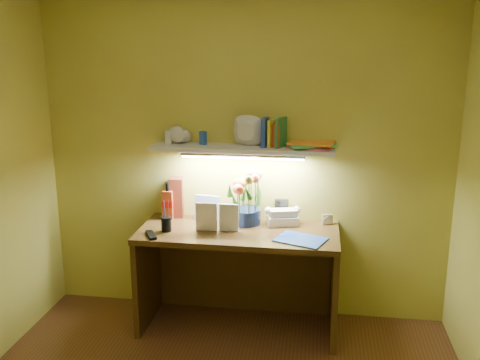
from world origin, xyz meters
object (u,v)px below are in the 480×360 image
(telephone, at_px, (282,215))
(desk_clock, at_px, (327,219))
(flower_bouquet, at_px, (246,198))
(desk, at_px, (238,279))
(whisky_bottle, at_px, (168,201))

(telephone, height_order, desk_clock, telephone)
(telephone, relative_size, desk_clock, 2.99)
(flower_bouquet, bearing_deg, desk, -101.19)
(desk, xyz_separation_m, whisky_bottle, (-0.56, 0.18, 0.51))
(desk, distance_m, telephone, 0.56)
(telephone, bearing_deg, desk_clock, -6.57)
(desk_clock, height_order, whisky_bottle, whisky_bottle)
(flower_bouquet, height_order, telephone, flower_bouquet)
(flower_bouquet, height_order, desk_clock, flower_bouquet)
(desk_clock, xyz_separation_m, whisky_bottle, (-1.17, -0.05, 0.10))
(telephone, bearing_deg, flower_bouquet, 170.17)
(desk_clock, distance_m, whisky_bottle, 1.18)
(desk_clock, relative_size, whisky_bottle, 0.27)
(telephone, distance_m, desk_clock, 0.33)
(flower_bouquet, bearing_deg, desk_clock, 6.94)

